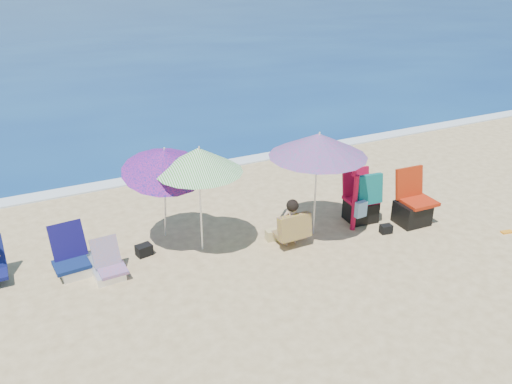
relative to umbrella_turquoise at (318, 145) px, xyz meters
name	(u,v)px	position (x,y,z in m)	size (l,w,h in m)	color
ground	(297,267)	(-0.91, -0.89, -1.83)	(120.00, 120.00, 0.00)	#D8BC84
sea	(37,21)	(-0.91, 44.11, -1.88)	(120.00, 80.00, 0.12)	navy
foam	(194,169)	(-0.91, 4.21, -1.81)	(120.00, 0.50, 0.04)	white
umbrella_turquoise	(318,145)	(0.00, 0.00, 0.00)	(2.12, 2.12, 2.08)	silver
umbrella_striped	(199,160)	(-2.15, 0.40, -0.06)	(1.63, 1.63, 2.03)	white
umbrella_blue	(165,161)	(-2.64, 0.80, -0.13)	(1.59, 1.65, 2.08)	white
furled_umbrella	(355,197)	(0.79, -0.18, -1.13)	(0.17, 0.21, 1.28)	#AC0C2E
chair_navy	(74,260)	(-4.38, 0.72, -1.62)	(0.71, 0.76, 0.81)	#0D1E4E
chair_rainbow	(109,268)	(-3.89, 0.27, -1.66)	(0.54, 0.60, 0.64)	#D64B5A
camp_chair_left	(412,208)	(2.03, -0.47, -1.50)	(0.74, 0.69, 1.11)	#A4220B
camp_chair_right	(362,203)	(1.16, 0.05, -1.44)	(0.76, 0.82, 1.10)	red
person_center	(292,224)	(-0.61, -0.18, -1.38)	(0.64, 0.53, 0.94)	tan
bag_black_a	(144,250)	(-3.17, 0.71, -1.73)	(0.31, 0.25, 0.20)	black
bag_tan	(272,235)	(-0.84, 0.16, -1.73)	(0.26, 0.19, 0.21)	tan
bag_black_b	(386,229)	(1.28, -0.60, -1.75)	(0.25, 0.19, 0.17)	black
orange_item	(507,232)	(3.42, -1.66, -1.82)	(0.25, 0.15, 0.03)	orange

